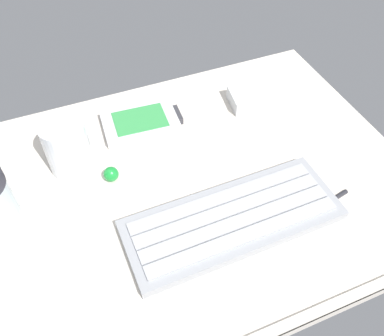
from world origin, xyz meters
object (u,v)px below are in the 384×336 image
at_px(keyboard, 233,219).
at_px(charger_block, 251,98).
at_px(stylus_pen, 323,205).
at_px(handheld_device, 141,122).
at_px(trackball_mouse, 111,174).
at_px(juice_cup, 68,149).

distance_m(keyboard, charger_block, 0.25).
xyz_separation_m(keyboard, stylus_pen, (0.13, -0.02, -0.00)).
height_order(keyboard, handheld_device, keyboard).
xyz_separation_m(handheld_device, charger_block, (0.19, -0.02, 0.00)).
bearing_deg(trackball_mouse, charger_block, 15.64).
bearing_deg(stylus_pen, charger_block, 76.16).
bearing_deg(trackball_mouse, juice_cup, 135.96).
xyz_separation_m(keyboard, charger_block, (0.14, 0.21, 0.00)).
height_order(keyboard, trackball_mouse, trackball_mouse).
height_order(handheld_device, charger_block, charger_block).
height_order(handheld_device, stylus_pen, handheld_device).
bearing_deg(charger_block, stylus_pen, -92.59).
bearing_deg(charger_block, keyboard, -123.19).
bearing_deg(stylus_pen, handheld_device, 114.43).
distance_m(charger_block, trackball_mouse, 0.28).
bearing_deg(handheld_device, charger_block, -5.40).
bearing_deg(stylus_pen, trackball_mouse, 136.87).
relative_size(keyboard, handheld_device, 2.21).
bearing_deg(juice_cup, charger_block, 5.35).
relative_size(keyboard, juice_cup, 3.43).
bearing_deg(keyboard, stylus_pen, -10.44).
height_order(keyboard, stylus_pen, keyboard).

